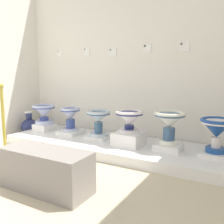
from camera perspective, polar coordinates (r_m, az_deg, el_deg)
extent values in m
cube|color=beige|center=(2.64, -15.55, -16.85)|extent=(5.94, 5.55, 0.02)
cube|color=white|center=(4.05, 4.40, 13.09)|extent=(4.14, 0.06, 2.83)
cube|color=white|center=(3.69, 0.42, -7.68)|extent=(3.34, 1.03, 0.13)
cube|color=white|center=(4.50, -15.02, -3.33)|extent=(0.28, 0.31, 0.12)
cylinder|color=#B5BEE7|center=(4.48, -15.07, -2.21)|extent=(0.31, 0.31, 0.06)
cylinder|color=#314290|center=(4.47, -15.10, -1.44)|extent=(0.15, 0.15, 0.06)
cone|color=#B5BEE7|center=(4.45, -15.17, 0.12)|extent=(0.37, 0.37, 0.19)
cylinder|color=#314290|center=(4.44, -15.20, 1.06)|extent=(0.37, 0.37, 0.03)
torus|color=#B5BEE7|center=(4.44, -15.22, 1.31)|extent=(0.38, 0.38, 0.04)
cylinder|color=#314290|center=(4.44, -15.21, 1.25)|extent=(0.26, 0.26, 0.01)
cube|color=white|center=(4.16, -9.34, -4.55)|extent=(0.35, 0.36, 0.06)
cylinder|color=silver|center=(4.15, -9.36, -3.87)|extent=(0.25, 0.25, 0.04)
cylinder|color=#32458E|center=(4.13, -9.39, -2.58)|extent=(0.14, 0.14, 0.15)
cone|color=silver|center=(4.10, -9.45, -0.42)|extent=(0.31, 0.31, 0.17)
cylinder|color=#32458E|center=(4.09, -9.47, 0.46)|extent=(0.31, 0.31, 0.03)
torus|color=silver|center=(4.09, -9.48, 0.74)|extent=(0.33, 0.33, 0.04)
cylinder|color=#32458E|center=(4.09, -9.47, 0.67)|extent=(0.22, 0.22, 0.01)
cube|color=white|center=(3.84, -3.05, -5.66)|extent=(0.34, 0.32, 0.05)
cylinder|color=silver|center=(3.82, -3.06, -5.01)|extent=(0.27, 0.27, 0.04)
cylinder|color=#35597F|center=(3.80, -3.07, -3.50)|extent=(0.13, 0.13, 0.17)
cone|color=silver|center=(3.77, -3.09, -1.13)|extent=(0.35, 0.35, 0.15)
cylinder|color=#35597F|center=(3.76, -3.10, -0.28)|extent=(0.35, 0.35, 0.03)
torus|color=silver|center=(3.76, -3.10, 0.02)|extent=(0.37, 0.37, 0.04)
cylinder|color=#35597F|center=(3.76, -3.10, -0.06)|extent=(0.25, 0.25, 0.01)
cube|color=white|center=(3.51, 3.89, -5.99)|extent=(0.38, 0.40, 0.18)
cylinder|color=white|center=(3.48, 3.91, -4.23)|extent=(0.29, 0.29, 0.04)
cylinder|color=navy|center=(3.47, 3.92, -3.41)|extent=(0.13, 0.13, 0.06)
cone|color=white|center=(3.45, 3.94, -1.46)|extent=(0.37, 0.37, 0.18)
cylinder|color=navy|center=(3.43, 3.96, -0.31)|extent=(0.37, 0.37, 0.03)
torus|color=white|center=(3.43, 3.96, 0.02)|extent=(0.38, 0.38, 0.04)
cylinder|color=navy|center=(3.43, 3.96, -0.06)|extent=(0.26, 0.26, 0.01)
cube|color=white|center=(3.35, 12.67, -7.77)|extent=(0.33, 0.31, 0.08)
cylinder|color=white|center=(3.33, 12.71, -6.60)|extent=(0.25, 0.25, 0.06)
cylinder|color=#375780|center=(3.30, 12.78, -4.79)|extent=(0.15, 0.15, 0.16)
cone|color=white|center=(3.26, 12.88, -1.87)|extent=(0.38, 0.38, 0.18)
cylinder|color=#375780|center=(3.25, 12.92, -0.63)|extent=(0.38, 0.38, 0.03)
torus|color=white|center=(3.25, 12.94, -0.29)|extent=(0.39, 0.39, 0.04)
cylinder|color=#375780|center=(3.25, 12.93, -0.37)|extent=(0.27, 0.27, 0.01)
cube|color=white|center=(3.26, 22.33, -8.89)|extent=(0.35, 0.32, 0.06)
cylinder|color=#1E4998|center=(3.24, 22.39, -7.90)|extent=(0.23, 0.23, 0.06)
cylinder|color=white|center=(3.22, 22.49, -6.37)|extent=(0.11, 0.11, 0.12)
cone|color=#1E4998|center=(3.18, 22.66, -3.55)|extent=(0.38, 0.38, 0.20)
cylinder|color=white|center=(3.17, 22.75, -2.12)|extent=(0.37, 0.37, 0.03)
torus|color=#1E4998|center=(3.16, 22.77, -1.77)|extent=(0.39, 0.39, 0.04)
cylinder|color=white|center=(3.17, 22.76, -1.86)|extent=(0.26, 0.26, 0.01)
cube|color=white|center=(4.80, -11.70, 12.86)|extent=(0.12, 0.01, 0.12)
cube|color=slate|center=(4.82, -12.08, 13.26)|extent=(0.02, 0.01, 0.02)
cube|color=white|center=(4.44, -5.76, 13.47)|extent=(0.12, 0.01, 0.14)
cube|color=slate|center=(4.46, -6.19, 13.96)|extent=(0.02, 0.01, 0.02)
cube|color=white|center=(4.16, 0.19, 13.37)|extent=(0.13, 0.01, 0.14)
cube|color=#386BAD|center=(4.19, -0.33, 13.92)|extent=(0.02, 0.01, 0.02)
cube|color=white|center=(3.92, 7.99, 14.08)|extent=(0.12, 0.01, 0.12)
cube|color=#386BAD|center=(3.93, 7.46, 14.62)|extent=(0.02, 0.01, 0.02)
cube|color=white|center=(3.75, 16.08, 14.01)|extent=(0.13, 0.01, 0.13)
cube|color=slate|center=(3.76, 15.45, 14.63)|extent=(0.02, 0.01, 0.02)
cylinder|color=white|center=(4.82, -18.14, -4.78)|extent=(0.15, 0.15, 0.03)
ellipsoid|color=navy|center=(4.79, -18.22, -3.08)|extent=(0.30, 0.30, 0.26)
cylinder|color=navy|center=(4.75, -18.34, -0.78)|extent=(0.10, 0.10, 0.13)
torus|color=white|center=(4.74, -18.37, -0.03)|extent=(0.14, 0.14, 0.02)
cylinder|color=gold|center=(3.63, -22.89, -9.59)|extent=(0.23, 0.23, 0.02)
cylinder|color=gold|center=(3.52, -23.35, -2.41)|extent=(0.04, 0.04, 0.90)
sphere|color=gold|center=(3.46, -23.85, 5.42)|extent=(0.06, 0.06, 0.06)
cube|color=gray|center=(2.54, -14.74, -12.61)|extent=(0.91, 0.36, 0.40)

